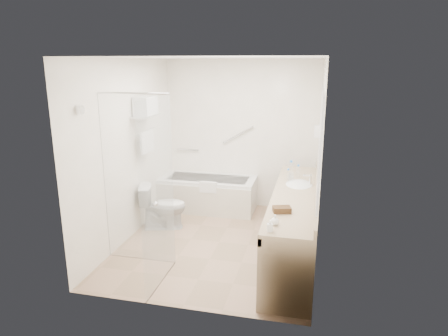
% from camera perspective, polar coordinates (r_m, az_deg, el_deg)
% --- Properties ---
extents(floor, '(3.20, 3.20, 0.00)m').
position_cam_1_polar(floor, '(5.70, -0.70, -10.53)').
color(floor, '#A07D63').
rests_on(floor, ground).
extents(ceiling, '(2.60, 3.20, 0.10)m').
position_cam_1_polar(ceiling, '(5.15, -0.79, 15.48)').
color(ceiling, white).
rests_on(ceiling, wall_back).
extents(wall_back, '(2.60, 0.10, 2.50)m').
position_cam_1_polar(wall_back, '(6.82, 2.49, 4.78)').
color(wall_back, white).
rests_on(wall_back, ground).
extents(wall_front, '(2.60, 0.10, 2.50)m').
position_cam_1_polar(wall_front, '(3.81, -6.52, -3.56)').
color(wall_front, white).
rests_on(wall_front, ground).
extents(wall_left, '(0.10, 3.20, 2.50)m').
position_cam_1_polar(wall_left, '(5.73, -13.48, 2.42)').
color(wall_left, white).
rests_on(wall_left, ground).
extents(wall_right, '(0.10, 3.20, 2.50)m').
position_cam_1_polar(wall_right, '(5.14, 13.48, 1.00)').
color(wall_right, white).
rests_on(wall_right, ground).
extents(bathtub, '(1.60, 0.73, 0.59)m').
position_cam_1_polar(bathtub, '(6.83, -2.30, -3.65)').
color(bathtub, silver).
rests_on(bathtub, floor).
extents(grab_bar_short, '(0.40, 0.03, 0.03)m').
position_cam_1_polar(grab_bar_short, '(7.07, -5.19, 2.63)').
color(grab_bar_short, silver).
rests_on(grab_bar_short, wall_back).
extents(grab_bar_long, '(0.53, 0.03, 0.33)m').
position_cam_1_polar(grab_bar_long, '(6.79, 2.01, 4.74)').
color(grab_bar_long, silver).
rests_on(grab_bar_long, wall_back).
extents(shower_enclosure, '(0.96, 0.91, 2.11)m').
position_cam_1_polar(shower_enclosure, '(4.69, -10.99, -2.54)').
color(shower_enclosure, silver).
rests_on(shower_enclosure, floor).
extents(towel_shelf, '(0.24, 0.55, 0.81)m').
position_cam_1_polar(towel_shelf, '(5.90, -11.12, 7.88)').
color(towel_shelf, silver).
rests_on(towel_shelf, wall_left).
extents(vanity_counter, '(0.55, 2.70, 0.95)m').
position_cam_1_polar(vanity_counter, '(5.18, 10.01, -5.77)').
color(vanity_counter, tan).
rests_on(vanity_counter, floor).
extents(sink, '(0.40, 0.52, 0.14)m').
position_cam_1_polar(sink, '(5.50, 10.66, -2.59)').
color(sink, silver).
rests_on(sink, vanity_counter).
extents(faucet, '(0.03, 0.03, 0.14)m').
position_cam_1_polar(faucet, '(5.46, 12.24, -1.58)').
color(faucet, silver).
rests_on(faucet, vanity_counter).
extents(mirror, '(0.02, 2.00, 1.20)m').
position_cam_1_polar(mirror, '(4.93, 13.58, 3.99)').
color(mirror, '#AAAEB6').
rests_on(mirror, wall_right).
extents(hairdryer_unit, '(0.08, 0.10, 0.18)m').
position_cam_1_polar(hairdryer_unit, '(6.13, 13.14, 5.15)').
color(hairdryer_unit, white).
rests_on(hairdryer_unit, wall_right).
extents(toilet, '(0.77, 0.57, 0.67)m').
position_cam_1_polar(toilet, '(6.12, -8.71, -5.46)').
color(toilet, silver).
rests_on(toilet, floor).
extents(amenity_basket, '(0.22, 0.18, 0.06)m').
position_cam_1_polar(amenity_basket, '(4.44, 8.26, -5.90)').
color(amenity_basket, '#482F19').
rests_on(amenity_basket, vanity_counter).
extents(soap_bottle_a, '(0.08, 0.13, 0.05)m').
position_cam_1_polar(soap_bottle_a, '(3.95, 6.56, -8.62)').
color(soap_bottle_a, white).
rests_on(soap_bottle_a, vanity_counter).
extents(soap_bottle_b, '(0.11, 0.13, 0.09)m').
position_cam_1_polar(soap_bottle_b, '(4.10, 7.27, -7.51)').
color(soap_bottle_b, white).
rests_on(soap_bottle_b, vanity_counter).
extents(water_bottle_left, '(0.06, 0.06, 0.19)m').
position_cam_1_polar(water_bottle_left, '(5.78, 10.54, -0.51)').
color(water_bottle_left, silver).
rests_on(water_bottle_left, vanity_counter).
extents(water_bottle_mid, '(0.05, 0.05, 0.17)m').
position_cam_1_polar(water_bottle_mid, '(5.63, 9.15, -0.98)').
color(water_bottle_mid, silver).
rests_on(water_bottle_mid, vanity_counter).
extents(water_bottle_right, '(0.07, 0.07, 0.22)m').
position_cam_1_polar(water_bottle_right, '(5.87, 9.54, -0.06)').
color(water_bottle_right, silver).
rests_on(water_bottle_right, vanity_counter).
extents(drinking_glass_near, '(0.10, 0.10, 0.10)m').
position_cam_1_polar(drinking_glass_near, '(5.52, 9.49, -1.61)').
color(drinking_glass_near, silver).
rests_on(drinking_glass_near, vanity_counter).
extents(drinking_glass_far, '(0.08, 0.08, 0.09)m').
position_cam_1_polar(drinking_glass_far, '(5.69, 9.58, -1.13)').
color(drinking_glass_far, silver).
rests_on(drinking_glass_far, vanity_counter).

